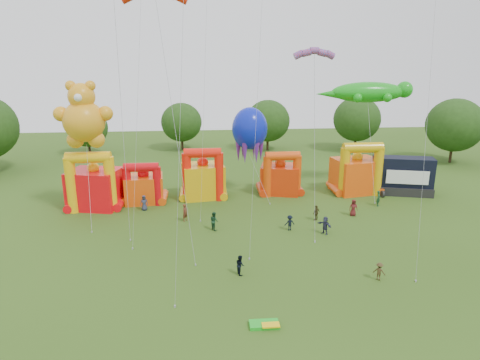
{
  "coord_description": "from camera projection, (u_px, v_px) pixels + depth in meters",
  "views": [
    {
      "loc": [
        -4.46,
        -24.05,
        17.66
      ],
      "look_at": [
        -0.68,
        18.0,
        5.28
      ],
      "focal_mm": 32.0,
      "sensor_mm": 36.0,
      "label": 1
    }
  ],
  "objects": [
    {
      "name": "folded_kite_bundle",
      "position": [
        265.0,
        324.0,
        28.9
      ],
      "size": [
        2.01,
        1.11,
        0.31
      ],
      "color": "green",
      "rests_on": "ground"
    },
    {
      "name": "bouncy_castle_4",
      "position": [
        357.0,
        173.0,
        56.48
      ],
      "size": [
        6.46,
        5.56,
        7.03
      ],
      "color": "#EC4C0C",
      "rests_on": "ground"
    },
    {
      "name": "spectator_2",
      "position": [
        214.0,
        221.0,
        44.68
      ],
      "size": [
        1.1,
        1.19,
        1.97
      ],
      "primitive_type": "imported",
      "rotation": [
        0.0,
        0.0,
        2.04
      ],
      "color": "#193E23",
      "rests_on": "ground"
    },
    {
      "name": "bouncy_castle_2",
      "position": [
        203.0,
        178.0,
        54.42
      ],
      "size": [
        5.65,
        4.79,
        6.72
      ],
      "color": "#D7A00B",
      "rests_on": "ground"
    },
    {
      "name": "bouncy_castle_0",
      "position": [
        94.0,
        186.0,
        50.68
      ],
      "size": [
        6.44,
        5.58,
        7.16
      ],
      "color": "red",
      "rests_on": "ground"
    },
    {
      "name": "bouncy_castle_1",
      "position": [
        144.0,
        187.0,
        52.74
      ],
      "size": [
        4.93,
        4.1,
        5.32
      ],
      "color": "#E14B0C",
      "rests_on": "ground"
    },
    {
      "name": "spectator_8",
      "position": [
        240.0,
        265.0,
        35.6
      ],
      "size": [
        0.84,
        0.97,
        1.7
      ],
      "primitive_type": "imported",
      "rotation": [
        0.0,
        0.0,
        1.84
      ],
      "color": "black",
      "rests_on": "ground"
    },
    {
      "name": "spectator_1",
      "position": [
        185.0,
        213.0,
        47.04
      ],
      "size": [
        0.82,
        0.85,
        1.96
      ],
      "primitive_type": "imported",
      "rotation": [
        0.0,
        0.0,
        0.87
      ],
      "color": "#552718",
      "rests_on": "ground"
    },
    {
      "name": "spectator_0",
      "position": [
        144.0,
        203.0,
        50.31
      ],
      "size": [
        0.93,
        0.62,
        1.85
      ],
      "primitive_type": "imported",
      "rotation": [
        0.0,
        0.0,
        0.04
      ],
      "color": "#2B3148",
      "rests_on": "ground"
    },
    {
      "name": "bouncy_castle_3",
      "position": [
        280.0,
        177.0,
        56.2
      ],
      "size": [
        5.71,
        4.97,
        5.91
      ],
      "color": "red",
      "rests_on": "ground"
    },
    {
      "name": "spectator_3",
      "position": [
        290.0,
        223.0,
        44.58
      ],
      "size": [
        1.15,
        0.77,
        1.65
      ],
      "primitive_type": "imported",
      "rotation": [
        0.0,
        0.0,
        3.29
      ],
      "color": "black",
      "rests_on": "ground"
    },
    {
      "name": "spectator_9",
      "position": [
        379.0,
        271.0,
        34.7
      ],
      "size": [
        1.14,
        1.03,
        1.53
      ],
      "primitive_type": "imported",
      "rotation": [
        0.0,
        0.0,
        2.54
      ],
      "color": "#403219",
      "rests_on": "ground"
    },
    {
      "name": "spectator_6",
      "position": [
        353.0,
        208.0,
        48.6
      ],
      "size": [
        0.99,
        0.69,
        1.93
      ],
      "primitive_type": "imported",
      "rotation": [
        0.0,
        0.0,
        6.2
      ],
      "color": "#541818",
      "rests_on": "ground"
    },
    {
      "name": "stage_trailer",
      "position": [
        402.0,
        176.0,
        56.05
      ],
      "size": [
        8.05,
        4.69,
        4.94
      ],
      "color": "black",
      "rests_on": "ground"
    },
    {
      "name": "gecko_kite",
      "position": [
        370.0,
        118.0,
        55.44
      ],
      "size": [
        13.02,
        9.34,
        14.44
      ],
      "color": "#169E17",
      "rests_on": "ground"
    },
    {
      "name": "spectator_4",
      "position": [
        316.0,
        213.0,
        47.3
      ],
      "size": [
        1.08,
        0.96,
        1.75
      ],
      "primitive_type": "imported",
      "rotation": [
        0.0,
        0.0,
        3.79
      ],
      "color": "#3F3819",
      "rests_on": "ground"
    },
    {
      "name": "teddy_bear_kite",
      "position": [
        86.0,
        142.0,
        46.64
      ],
      "size": [
        6.42,
        8.65,
        15.14
      ],
      "color": "orange",
      "rests_on": "ground"
    },
    {
      "name": "spectator_7",
      "position": [
        379.0,
        198.0,
        51.77
      ],
      "size": [
        0.73,
        0.83,
        1.91
      ],
      "primitive_type": "imported",
      "rotation": [
        0.0,
        0.0,
        1.09
      ],
      "color": "#1B4326",
      "rests_on": "ground"
    },
    {
      "name": "octopus_kite",
      "position": [
        253.0,
        146.0,
        54.77
      ],
      "size": [
        4.56,
        7.54,
        11.41
      ],
      "color": "#0C1BB4",
      "rests_on": "ground"
    },
    {
      "name": "parafoil_kites",
      "position": [
        198.0,
        127.0,
        38.04
      ],
      "size": [
        23.3,
        10.42,
        26.24
      ],
      "color": "red",
      "rests_on": "ground"
    },
    {
      "name": "tree_ring",
      "position": [
        257.0,
        242.0,
        27.07
      ],
      "size": [
        124.2,
        126.31,
        12.07
      ],
      "color": "#352314",
      "rests_on": "ground"
    },
    {
      "name": "diamond_kites",
      "position": [
        229.0,
        80.0,
        37.26
      ],
      "size": [
        26.39,
        23.23,
        37.77
      ],
      "color": "#E60A45",
      "rests_on": "ground"
    },
    {
      "name": "spectator_5",
      "position": [
        325.0,
        225.0,
        43.64
      ],
      "size": [
        1.47,
        1.72,
        1.87
      ],
      "primitive_type": "imported",
      "rotation": [
        0.0,
        0.0,
        5.34
      ],
      "color": "#2A2B46",
      "rests_on": "ground"
    },
    {
      "name": "ground",
      "position": [
        274.0,
        332.0,
        28.34
      ],
      "size": [
        160.0,
        160.0,
        0.0
      ],
      "primitive_type": "plane",
      "color": "#2D4B15",
      "rests_on": "ground"
    }
  ]
}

